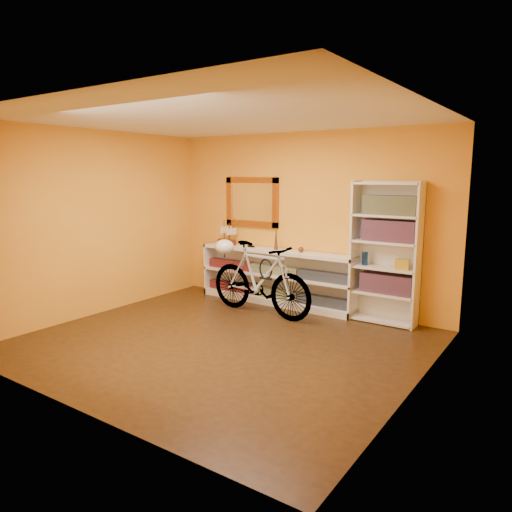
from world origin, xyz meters
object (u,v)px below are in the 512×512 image
Objects in this scene: console_unit at (275,277)px; bicycle at (260,279)px; bookcase at (385,253)px; helmet at (224,247)px.

bicycle is at bearing -78.88° from console_unit.
bookcase is (1.70, 0.03, 0.52)m from console_unit.
bicycle is 6.17× the size of helmet.
bookcase reaches higher than console_unit.
bookcase is 1.07× the size of bicycle.
console_unit is at bearing -179.16° from bookcase.
helmet is (-2.25, -0.58, -0.03)m from bookcase.
bookcase reaches higher than helmet.
bookcase is at bearing -63.67° from bicycle.
console_unit is at bearing 15.59° from bicycle.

